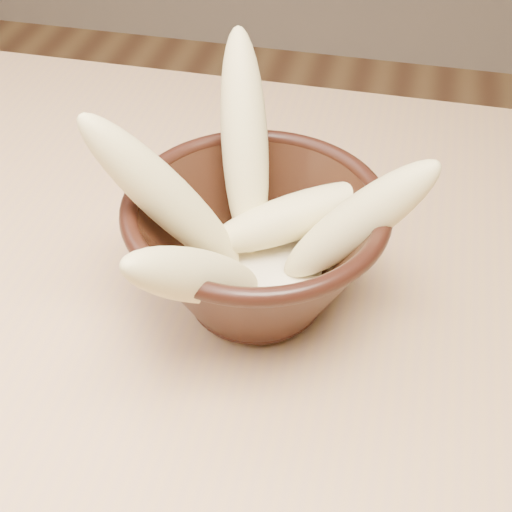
{
  "coord_description": "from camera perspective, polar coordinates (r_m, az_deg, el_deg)",
  "views": [
    {
      "loc": [
        -0.06,
        -0.34,
        1.16
      ],
      "look_at": [
        -0.15,
        0.04,
        0.8
      ],
      "focal_mm": 50.0,
      "sensor_mm": 36.0,
      "label": 1
    }
  ],
  "objects": [
    {
      "name": "banana_right",
      "position": [
        0.5,
        8.08,
        2.66
      ],
      "size": [
        0.13,
        0.05,
        0.13
      ],
      "primitive_type": "ellipsoid",
      "rotation": [
        0.73,
        0.0,
        1.7
      ],
      "color": "#E0C884",
      "rests_on": "bowl"
    },
    {
      "name": "banana_front",
      "position": [
        0.46,
        -4.68,
        -1.62
      ],
      "size": [
        0.09,
        0.14,
        0.13
      ],
      "primitive_type": "ellipsoid",
      "rotation": [
        0.84,
        0.0,
        -0.44
      ],
      "color": "#E0C884",
      "rests_on": "bowl"
    },
    {
      "name": "banana_left",
      "position": [
        0.5,
        -7.21,
        4.66
      ],
      "size": [
        0.13,
        0.08,
        0.16
      ],
      "primitive_type": "ellipsoid",
      "rotation": [
        0.6,
        0.0,
        -1.2
      ],
      "color": "#E0C884",
      "rests_on": "bowl"
    },
    {
      "name": "milk_puddle",
      "position": [
        0.54,
        0.0,
        -1.31
      ],
      "size": [
        0.11,
        0.11,
        0.01
      ],
      "primitive_type": "cylinder",
      "color": "beige",
      "rests_on": "bowl"
    },
    {
      "name": "bowl",
      "position": [
        0.53,
        0.0,
        0.72
      ],
      "size": [
        0.19,
        0.19,
        0.1
      ],
      "rotation": [
        0.0,
        0.0,
        0.06
      ],
      "color": "black",
      "rests_on": "table"
    },
    {
      "name": "banana_upright",
      "position": [
        0.54,
        -0.9,
        9.01
      ],
      "size": [
        0.07,
        0.12,
        0.16
      ],
      "primitive_type": "ellipsoid",
      "rotation": [
        0.55,
        0.0,
        3.48
      ],
      "color": "#E0C884",
      "rests_on": "bowl"
    },
    {
      "name": "banana_across",
      "position": [
        0.54,
        3.06,
        3.14
      ],
      "size": [
        0.14,
        0.1,
        0.06
      ],
      "primitive_type": "ellipsoid",
      "rotation": [
        1.39,
        0.0,
        2.09
      ],
      "color": "#E0C884",
      "rests_on": "bowl"
    },
    {
      "name": "table",
      "position": [
        0.6,
        13.56,
        -14.25
      ],
      "size": [
        1.2,
        0.8,
        0.75
      ],
      "color": "tan",
      "rests_on": "ground"
    }
  ]
}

